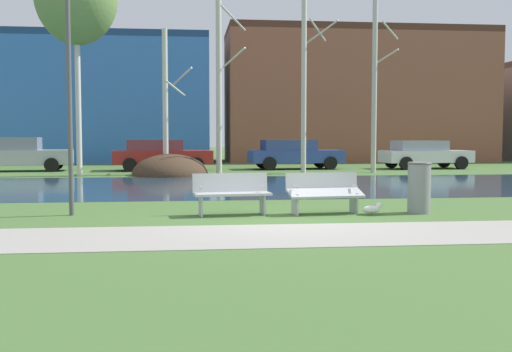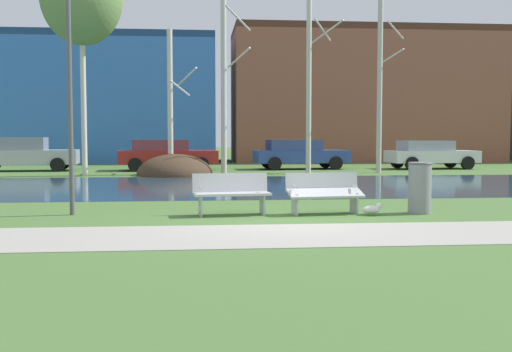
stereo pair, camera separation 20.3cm
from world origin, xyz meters
name	(u,v)px [view 2 (the right image)]	position (x,y,z in m)	size (l,w,h in m)	color
ground_plane	(246,182)	(0.00, 10.00, 0.00)	(120.00, 120.00, 0.00)	#476B33
paved_path_strip	(299,235)	(0.00, -1.67, 0.01)	(60.00, 2.38, 0.01)	#9E998E
river_band	(250,186)	(0.00, 8.28, 0.00)	(80.00, 8.90, 0.01)	#284256
soil_mound	(175,175)	(-2.67, 14.00, 0.00)	(3.19, 3.53, 1.77)	#423021
bench_left	(231,193)	(-1.00, 0.99, 0.47)	(1.65, 0.72, 0.87)	#B2B5B7
bench_right	(324,192)	(0.98, 0.99, 0.47)	(1.65, 0.72, 0.87)	#B2B5B7
trash_bin	(420,187)	(3.02, 0.87, 0.57)	(0.51, 0.51, 1.10)	gray
seagull	(372,209)	(1.93, 0.66, 0.13)	(0.45, 0.17, 0.26)	white
streetlamp	(69,31)	(-4.33, 1.32, 3.82)	(0.32, 0.32, 5.79)	#4C4C51
birch_left	(171,101)	(-2.82, 14.37, 3.10)	(1.27, 1.98, 6.10)	beige
birch_center_left	(224,73)	(-0.55, 14.73, 4.31)	(1.29, 2.32, 8.48)	beige
birch_center	(310,79)	(3.16, 14.72, 4.11)	(1.61, 2.43, 8.00)	beige
birch_center_right	(380,74)	(6.27, 14.57, 4.32)	(1.17, 2.07, 8.52)	#BCB7A8
parked_van_nearest_silver	(22,153)	(-9.81, 17.42, 0.82)	(4.87, 2.21, 1.56)	#B2B5BC
parked_sedan_second_red	(166,154)	(-3.21, 17.34, 0.77)	(4.72, 2.38, 1.45)	maroon
parked_hatch_third_blue	(299,154)	(3.22, 17.77, 0.76)	(4.66, 2.24, 1.43)	#2D4793
parked_wagon_fourth_white	(430,154)	(9.68, 17.36, 0.74)	(4.47, 2.21, 1.39)	silver
building_blue_store	(105,100)	(-7.45, 27.17, 3.85)	(13.54, 6.45, 7.70)	#3870C6
building_brick_low	(363,96)	(8.81, 26.65, 4.14)	(16.58, 6.13, 8.27)	brown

